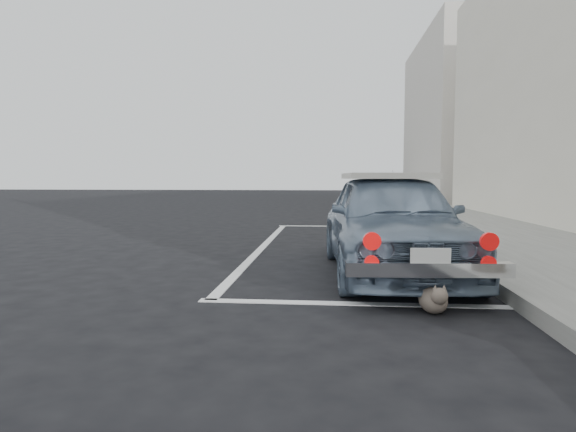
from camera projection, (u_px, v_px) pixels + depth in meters
name	position (u px, v px, depth m)	size (l,w,h in m)	color
ground	(309.00, 290.00, 4.89)	(80.00, 80.00, 0.00)	black
sidewalk	(549.00, 256.00, 6.59)	(2.80, 40.00, 0.15)	slate
building_far	(455.00, 120.00, 23.87)	(3.50, 10.00, 8.00)	beige
pline_rear	(362.00, 304.00, 4.35)	(3.00, 0.12, 0.01)	silver
pline_front	(343.00, 226.00, 11.30)	(3.00, 0.12, 0.01)	silver
pline_side	(263.00, 247.00, 7.95)	(0.12, 7.00, 0.01)	silver
retro_coupe	(391.00, 221.00, 5.75)	(1.66, 3.71, 1.23)	slate
cat	(434.00, 299.00, 4.05)	(0.27, 0.52, 0.28)	#62574B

